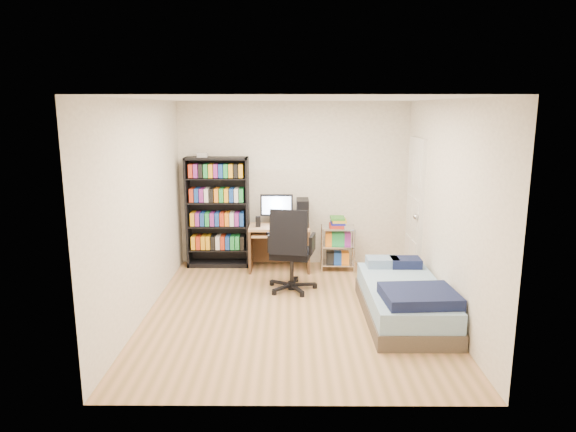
{
  "coord_description": "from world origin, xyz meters",
  "views": [
    {
      "loc": [
        -0.04,
        -5.81,
        2.41
      ],
      "look_at": [
        -0.07,
        0.4,
        1.09
      ],
      "focal_mm": 32.0,
      "sensor_mm": 36.0,
      "label": 1
    }
  ],
  "objects_px": {
    "media_shelf": "(218,211)",
    "bed": "(405,300)",
    "computer_desk": "(286,229)",
    "office_chair": "(291,264)"
  },
  "relations": [
    {
      "from": "media_shelf",
      "to": "bed",
      "type": "relative_size",
      "value": 0.97
    },
    {
      "from": "media_shelf",
      "to": "bed",
      "type": "distance_m",
      "value": 3.23
    },
    {
      "from": "computer_desk",
      "to": "bed",
      "type": "relative_size",
      "value": 0.63
    },
    {
      "from": "media_shelf",
      "to": "bed",
      "type": "xyz_separation_m",
      "value": [
        2.43,
        -2.03,
        -0.64
      ]
    },
    {
      "from": "computer_desk",
      "to": "bed",
      "type": "xyz_separation_m",
      "value": [
        1.4,
        -1.87,
        -0.39
      ]
    },
    {
      "from": "office_chair",
      "to": "bed",
      "type": "height_order",
      "value": "office_chair"
    },
    {
      "from": "media_shelf",
      "to": "computer_desk",
      "type": "relative_size",
      "value": 1.54
    },
    {
      "from": "computer_desk",
      "to": "media_shelf",
      "type": "bearing_deg",
      "value": 171.36
    },
    {
      "from": "office_chair",
      "to": "computer_desk",
      "type": "bearing_deg",
      "value": 106.03
    },
    {
      "from": "office_chair",
      "to": "bed",
      "type": "xyz_separation_m",
      "value": [
        1.32,
        -0.92,
        -0.14
      ]
    }
  ]
}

